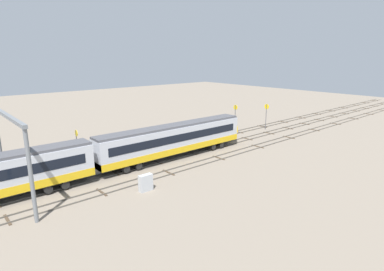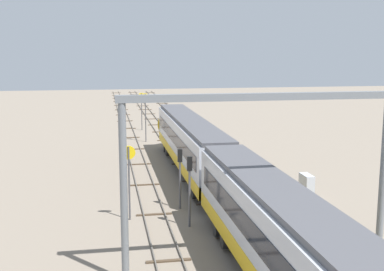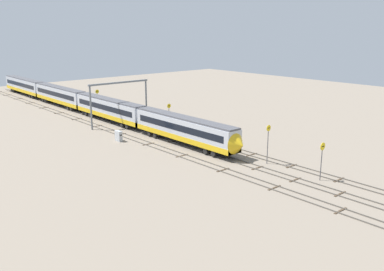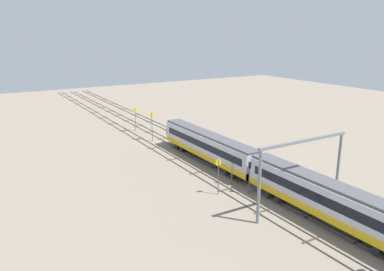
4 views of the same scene
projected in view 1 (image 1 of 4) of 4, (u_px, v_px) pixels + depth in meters
name	position (u px, v px, depth m)	size (l,w,h in m)	color
ground_plane	(176.00, 157.00, 46.29)	(198.40, 198.40, 0.00)	gray
track_near_foreground	(195.00, 164.00, 43.06)	(182.40, 2.40, 0.16)	#59544C
track_with_train	(176.00, 157.00, 46.27)	(182.40, 2.40, 0.16)	#59544C
track_middle	(158.00, 150.00, 49.48)	(182.40, 2.40, 0.16)	#59544C
overhead_gantry	(10.00, 139.00, 31.56)	(0.40, 13.77, 8.96)	slate
speed_sign_near_foreground	(266.00, 113.00, 63.08)	(0.14, 1.05, 5.18)	#4C4C51
speed_sign_mid_trackside	(77.00, 143.00, 42.28)	(0.14, 0.89, 4.93)	#4C4C51
speed_sign_distant_end	(235.00, 117.00, 57.37)	(0.14, 0.90, 5.90)	#4C4C51
signal_light_trackside_approach	(101.00, 149.00, 40.86)	(0.31, 0.32, 4.25)	#4C4C51
signal_light_trackside_departure	(73.00, 153.00, 38.42)	(0.31, 0.32, 4.52)	#4C4C51
relay_cabinet	(146.00, 183.00, 34.62)	(1.57, 0.65, 1.88)	#B2B7BC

